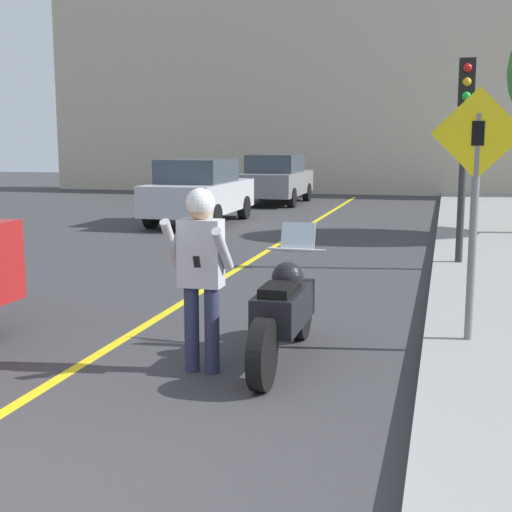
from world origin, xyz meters
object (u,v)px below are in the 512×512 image
(crossing_sign, at_px, (475,190))
(traffic_light, at_px, (465,121))
(parked_car_grey, at_px, (276,179))
(parked_car_silver, at_px, (199,191))
(motorcycle, at_px, (284,311))
(person_biker, at_px, (201,261))

(crossing_sign, distance_m, traffic_light, 4.92)
(parked_car_grey, bearing_deg, traffic_light, -62.92)
(crossing_sign, relative_size, parked_car_silver, 0.61)
(traffic_light, xyz_separation_m, parked_car_silver, (-6.47, 5.29, -1.61))
(crossing_sign, height_order, traffic_light, traffic_light)
(traffic_light, xyz_separation_m, parked_car_grey, (-5.90, 11.54, -1.61))
(motorcycle, distance_m, traffic_light, 6.21)
(person_biker, bearing_deg, parked_car_silver, 109.52)
(motorcycle, xyz_separation_m, person_biker, (-0.67, -0.53, 0.55))
(traffic_light, bearing_deg, parked_car_silver, 140.73)
(person_biker, xyz_separation_m, parked_car_grey, (-3.49, 17.71, -0.21))
(parked_car_silver, bearing_deg, parked_car_grey, 84.79)
(motorcycle, distance_m, crossing_sign, 2.25)
(motorcycle, height_order, parked_car_grey, parked_car_grey)
(parked_car_grey, bearing_deg, motorcycle, -76.37)
(motorcycle, bearing_deg, parked_car_grey, 103.63)
(person_biker, xyz_separation_m, parked_car_silver, (-4.06, 11.46, -0.21))
(motorcycle, height_order, parked_car_silver, parked_car_silver)
(person_biker, distance_m, parked_car_grey, 18.05)
(motorcycle, bearing_deg, person_biker, -141.95)
(person_biker, distance_m, traffic_light, 6.76)
(person_biker, height_order, crossing_sign, crossing_sign)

